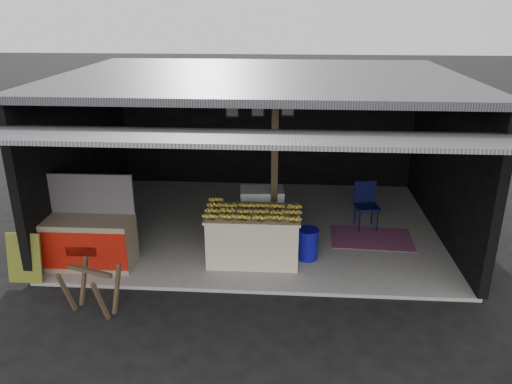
# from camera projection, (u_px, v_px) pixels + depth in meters

# --- Properties ---
(ground) EXTENTS (80.00, 80.00, 0.00)m
(ground) POSITION_uv_depth(u_px,v_px,m) (250.00, 294.00, 7.70)
(ground) COLOR black
(ground) RESTS_ON ground
(concrete_slab) EXTENTS (7.00, 5.00, 0.06)m
(concrete_slab) POSITION_uv_depth(u_px,v_px,m) (260.00, 225.00, 10.02)
(concrete_slab) COLOR gray
(concrete_slab) RESTS_ON ground
(shophouse) EXTENTS (7.40, 7.29, 3.02)m
(shophouse) POSITION_uv_depth(u_px,v_px,m) (261.00, 120.00, 9.59)
(shophouse) COLOR black
(shophouse) RESTS_ON ground
(banana_table) EXTENTS (1.58, 0.98, 0.87)m
(banana_table) POSITION_uv_depth(u_px,v_px,m) (253.00, 236.00, 8.49)
(banana_table) COLOR silver
(banana_table) RESTS_ON concrete_slab
(banana_pile) EXTENTS (1.46, 0.89, 0.17)m
(banana_pile) POSITION_uv_depth(u_px,v_px,m) (253.00, 208.00, 8.31)
(banana_pile) COLOR gold
(banana_pile) RESTS_ON banana_table
(white_crate) EXTENTS (0.85, 0.62, 0.90)m
(white_crate) POSITION_uv_depth(u_px,v_px,m) (262.00, 211.00, 9.48)
(white_crate) COLOR white
(white_crate) RESTS_ON concrete_slab
(neighbor_stall) EXTENTS (1.48, 0.68, 1.52)m
(neighbor_stall) POSITION_uv_depth(u_px,v_px,m) (89.00, 240.00, 8.30)
(neighbor_stall) COLOR #998466
(neighbor_stall) RESTS_ON concrete_slab
(green_signboard) EXTENTS (0.54, 0.17, 0.81)m
(green_signboard) POSITION_uv_depth(u_px,v_px,m) (24.00, 258.00, 7.81)
(green_signboard) COLOR black
(green_signboard) RESTS_ON concrete_slab
(sawhorse) EXTENTS (0.81, 0.80, 0.72)m
(sawhorse) POSITION_uv_depth(u_px,v_px,m) (91.00, 286.00, 7.07)
(sawhorse) COLOR #473823
(sawhorse) RESTS_ON ground
(water_barrel) EXTENTS (0.35, 0.35, 0.52)m
(water_barrel) POSITION_uv_depth(u_px,v_px,m) (308.00, 245.00, 8.57)
(water_barrel) COLOR #0D0C89
(water_barrel) RESTS_ON concrete_slab
(plastic_chair) EXTENTS (0.49, 0.49, 0.91)m
(plastic_chair) POSITION_uv_depth(u_px,v_px,m) (366.00, 201.00, 9.74)
(plastic_chair) COLOR black
(plastic_chair) RESTS_ON concrete_slab
(magenta_rug) EXTENTS (1.55, 1.08, 0.01)m
(magenta_rug) POSITION_uv_depth(u_px,v_px,m) (371.00, 238.00, 9.39)
(magenta_rug) COLOR #70184B
(magenta_rug) RESTS_ON concrete_slab
(picture_frames) EXTENTS (1.62, 0.04, 0.46)m
(picture_frames) POSITION_uv_depth(u_px,v_px,m) (259.00, 108.00, 11.60)
(picture_frames) COLOR black
(picture_frames) RESTS_ON shophouse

